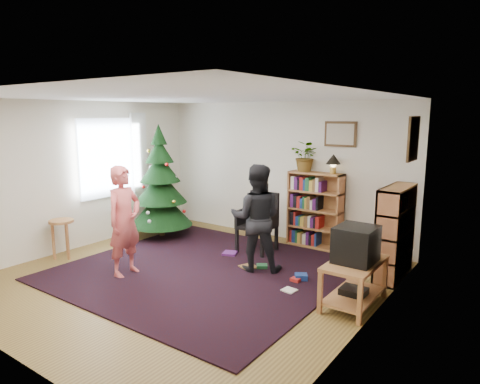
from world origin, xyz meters
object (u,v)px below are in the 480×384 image
Objects in this scene: tv_stand at (354,279)px; potted_plant at (306,156)px; person_by_chair at (256,218)px; armchair at (260,220)px; person_standing at (124,221)px; picture_right at (413,139)px; christmas_tree at (161,191)px; picture_back at (340,134)px; stool at (62,229)px; table_lamp at (333,161)px; bookshelf_back at (315,209)px; crt_tv at (356,244)px; bookshelf_right at (395,231)px.

potted_plant reaches higher than tv_stand.
armchair is at bearing -89.35° from person_by_chair.
person_standing reaches higher than armchair.
armchair is 0.63× the size of person_standing.
picture_right reaches higher than christmas_tree.
picture_back is at bearing -135.91° from person_by_chair.
person_by_chair is 1.74m from potted_plant.
picture_back reaches higher than stool.
table_lamp reaches higher than armchair.
bookshelf_back is 2.37m from tv_stand.
crt_tv is 0.31× the size of person_by_chair.
person_by_chair is (1.42, 1.23, -0.00)m from person_standing.
crt_tv is 0.50× the size of armchair.
potted_plant reaches higher than armchair.
person_by_chair is (-1.60, 0.31, 0.02)m from crt_tv.
christmas_tree is 2.12× the size of armchair.
bookshelf_right is 3.97× the size of table_lamp.
potted_plant is (-1.62, 1.87, 1.23)m from tv_stand.
christmas_tree is 3.19m from table_lamp.
picture_right reaches higher than bookshelf_right.
tv_stand is 2.90× the size of table_lamp.
tv_stand is at bearing -61.92° from picture_back.
picture_right reaches higher than person_by_chair.
stool is at bearing -137.82° from picture_back.
tv_stand is (4.04, -0.77, -0.55)m from christmas_tree.
picture_right is 0.29× the size of christmas_tree.
potted_plant reaches higher than person_standing.
potted_plant reaches higher than bookshelf_back.
person_standing is at bearing -124.35° from table_lamp.
person_standing reaches higher than crt_tv.
potted_plant is (1.41, 2.79, 0.77)m from person_standing.
tv_stand is 2.36m from armchair.
christmas_tree is (-4.30, -0.51, -1.07)m from picture_right.
potted_plant is (2.80, 2.90, 1.08)m from stool.
stool is 1.43m from person_standing.
bookshelf_right is 0.82× the size of person_by_chair.
tv_stand is (-0.12, -1.20, -0.34)m from bookshelf_right.
potted_plant reaches higher than table_lamp.
bookshelf_right is at bearing 84.31° from tv_stand.
bookshelf_back reaches higher than tv_stand.
picture_right reaches higher than stool.
person_by_chair is at bearing -152.49° from picture_right.
tv_stand is 0.60× the size of person_by_chair.
stool is 1.92× the size of table_lamp.
person_standing is (-3.28, -2.20, -1.16)m from picture_right.
person_by_chair is at bearing -53.17° from person_standing.
picture_right is 1.76m from crt_tv.
person_by_chair is (0.45, -0.82, 0.25)m from armchair.
picture_back is 0.45m from table_lamp.
picture_right is at bearing 179.21° from person_by_chair.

